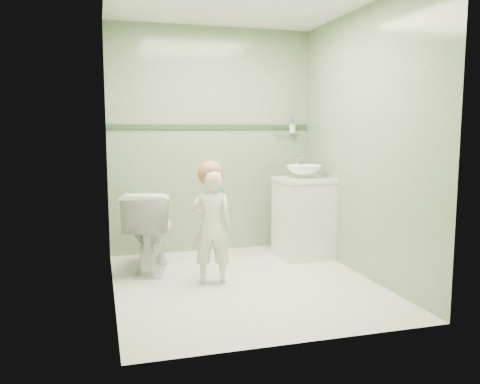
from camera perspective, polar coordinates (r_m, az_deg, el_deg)
name	(u,v)px	position (r m, az deg, el deg)	size (l,w,h in m)	color
ground	(245,283)	(4.36, 0.55, -10.46)	(2.50, 2.50, 0.00)	silver
room_shell	(245,144)	(4.16, 0.57, 5.50)	(2.50, 2.54, 2.40)	gray
trim_stripe	(212,127)	(5.35, -3.24, 7.51)	(2.20, 0.02, 0.05)	#2A452B
vanity	(303,219)	(5.19, 7.28, -3.09)	(0.52, 0.50, 0.80)	silver
counter	(304,180)	(5.13, 7.35, 1.42)	(0.54, 0.52, 0.04)	white
basin	(304,172)	(5.12, 7.37, 2.36)	(0.37, 0.37, 0.13)	white
faucet	(297,163)	(5.28, 6.59, 3.39)	(0.03, 0.13, 0.18)	silver
cup_holder	(292,129)	(5.57, 5.97, 7.27)	(0.26, 0.07, 0.21)	silver
toilet	(150,230)	(4.75, -10.32, -4.34)	(0.43, 0.75, 0.77)	white
toddler	(211,227)	(4.26, -3.31, -4.05)	(0.36, 0.24, 0.99)	beige
hair_cap	(210,173)	(4.21, -3.43, 2.14)	(0.22, 0.22, 0.22)	#A0643B
teal_toothbrush	(221,190)	(4.08, -2.20, 0.28)	(0.11, 0.14, 0.08)	#018279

